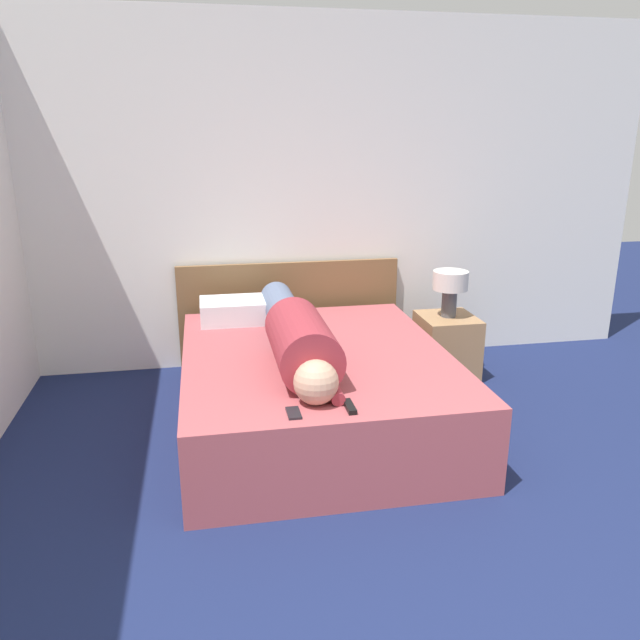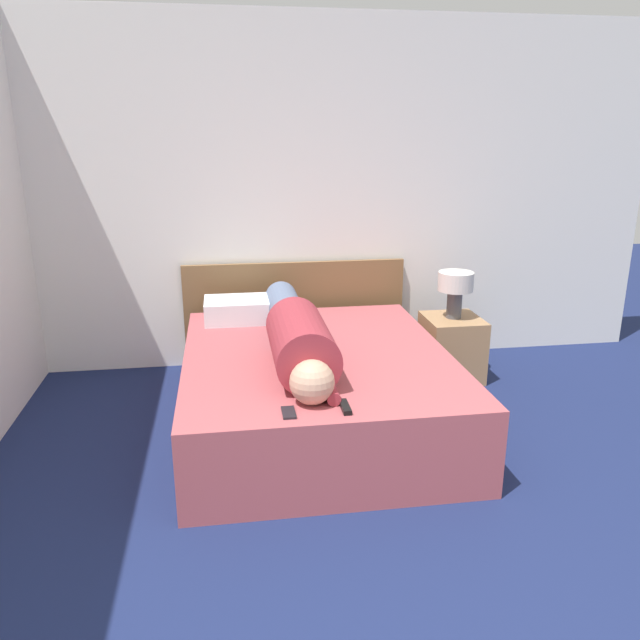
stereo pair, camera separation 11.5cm
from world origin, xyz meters
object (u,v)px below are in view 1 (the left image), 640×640
Objects in this scene: person_lying at (296,335)px; tv_remote at (350,407)px; pillow_near_headboard at (245,310)px; bed at (316,389)px; cell_phone at (294,413)px; table_lamp at (450,285)px; nightstand at (446,346)px.

person_lying reaches higher than tv_remote.
pillow_near_headboard is at bearing 106.52° from person_lying.
pillow_near_headboard reaches higher than bed.
cell_phone is (-0.13, -0.75, -0.14)m from person_lying.
table_lamp is 1.50m from pillow_near_headboard.
cell_phone is at bearing -178.08° from tv_remote.
table_lamp reaches higher than bed.
table_lamp is 0.55× the size of pillow_near_headboard.
bed is at bearing -150.59° from nightstand.
nightstand is 3.58× the size of cell_phone.
person_lying is 0.77m from tv_remote.
pillow_near_headboard is (-0.25, 0.83, -0.07)m from person_lying.
table_lamp is at bearing -75.96° from nightstand.
tv_remote is at bearing -88.67° from bed.
table_lamp is 2.28× the size of tv_remote.
person_lying is 0.77m from cell_phone.
tv_remote reaches higher than bed.
table_lamp reaches higher than pillow_near_headboard.
bed is 0.86m from tv_remote.
pillow_near_headboard is at bearing 104.10° from tv_remote.
tv_remote is 0.28m from cell_phone.
bed is 0.91m from cell_phone.
bed is 1.36m from table_lamp.
nightstand is at bearing 46.87° from cell_phone.
pillow_near_headboard is (-1.49, 0.12, -0.14)m from table_lamp.
person_lying is at bearing -150.20° from nightstand.
nightstand is (1.11, 0.63, -0.01)m from bed.
person_lying reaches higher than bed.
tv_remote is (-1.09, -1.45, -0.21)m from table_lamp.
cell_phone is (-0.26, -0.84, 0.25)m from bed.
tv_remote is at bearing -126.93° from table_lamp.
cell_phone is at bearing -85.76° from pillow_near_headboard.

